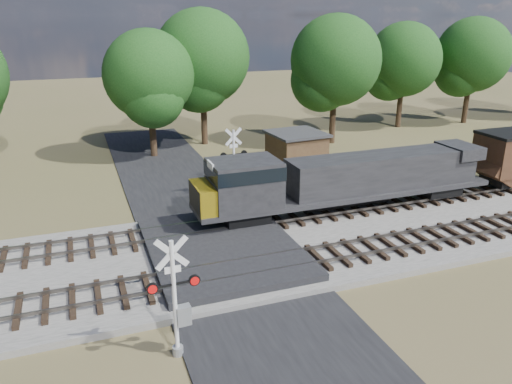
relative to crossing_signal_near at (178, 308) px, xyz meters
name	(u,v)px	position (x,y,z in m)	size (l,w,h in m)	color
ground	(225,260)	(3.54, 6.28, -1.88)	(160.00, 160.00, 0.00)	brown
ballast_bed	(394,225)	(13.54, 6.78, -1.73)	(140.00, 10.00, 0.30)	gray
road	(225,259)	(3.54, 6.28, -1.84)	(7.00, 60.00, 0.08)	black
crossing_panel	(222,250)	(3.54, 6.78, -1.56)	(7.00, 9.00, 0.62)	#262628
track_near	(302,260)	(6.66, 4.28, -1.46)	(140.00, 2.60, 0.33)	black
track_far	(263,221)	(6.66, 9.28, -1.46)	(140.00, 2.60, 0.33)	black
crossing_signal_near	(178,308)	(0.00, 0.00, 0.00)	(1.82, 0.39, 4.51)	silver
crossing_signal_far	(233,168)	(6.67, 14.86, 0.00)	(1.82, 0.40, 4.52)	silver
equipment_shed	(296,149)	(13.32, 19.52, -0.49)	(4.31, 4.31, 2.73)	#442C1D
treeline	(237,63)	(11.29, 27.84, 5.41)	(80.63, 11.82, 11.89)	black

